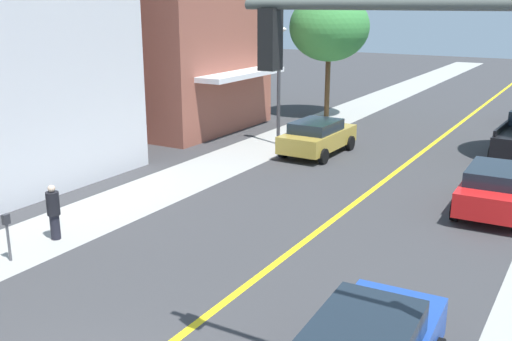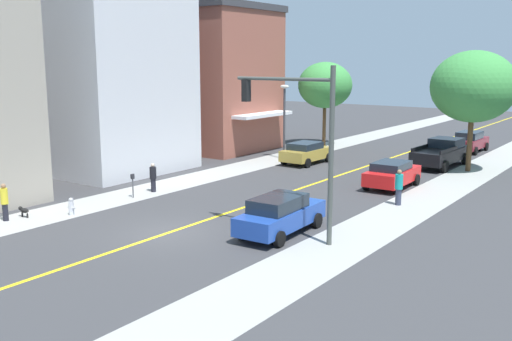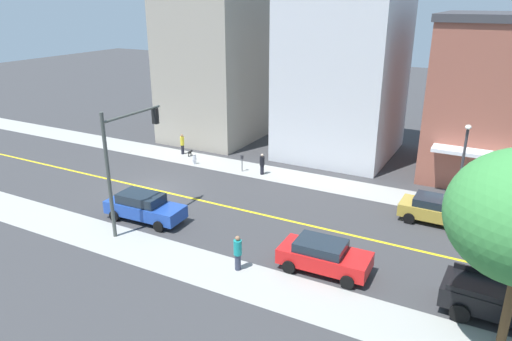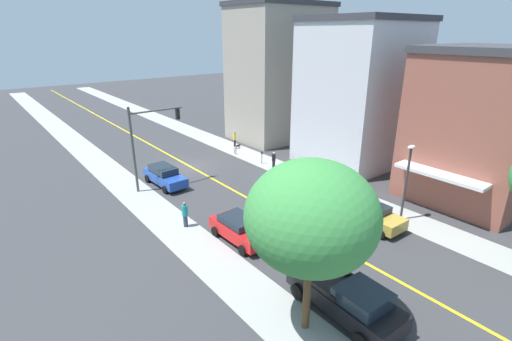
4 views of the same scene
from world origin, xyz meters
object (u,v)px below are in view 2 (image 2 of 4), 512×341
at_px(pedestrian_yellow_shirt, 4,201).
at_px(street_tree_right_corner, 325,85).
at_px(maroon_sedan_right_curb, 470,141).
at_px(blue_sedan_right_curb, 280,214).
at_px(pedestrian_black_shirt, 153,177).
at_px(traffic_light_mast, 303,127).
at_px(red_sedan_right_curb, 392,174).
at_px(street_lamp, 284,112).
at_px(small_dog, 24,210).
at_px(gold_sedan_left_curb, 306,152).
at_px(black_pickup_truck, 441,153).
at_px(pedestrian_teal_shirt, 399,187).
at_px(fire_hydrant, 71,207).
at_px(parking_meter, 133,182).
at_px(street_tree_left_near, 473,87).

bearing_deg(pedestrian_yellow_shirt, street_tree_right_corner, -23.69).
distance_m(street_tree_right_corner, maroon_sedan_right_curb, 12.27).
xyz_separation_m(blue_sedan_right_curb, pedestrian_black_shirt, (-9.92, 2.51, -0.01)).
bearing_deg(traffic_light_mast, red_sedan_right_curb, -85.61).
height_order(traffic_light_mast, street_lamp, traffic_light_mast).
relative_size(pedestrian_yellow_shirt, small_dog, 2.65).
xyz_separation_m(street_lamp, blue_sedan_right_curb, (10.06, -15.77, -2.55)).
xyz_separation_m(street_tree_right_corner, red_sedan_right_curb, (11.22, -12.33, -4.23)).
bearing_deg(maroon_sedan_right_curb, gold_sedan_left_curb, 148.00).
height_order(black_pickup_truck, pedestrian_yellow_shirt, black_pickup_truck).
bearing_deg(street_lamp, blue_sedan_right_curb, -57.46).
height_order(red_sedan_right_curb, black_pickup_truck, black_pickup_truck).
distance_m(maroon_sedan_right_curb, pedestrian_yellow_shirt, 34.26).
bearing_deg(small_dog, street_lamp, -96.33).
relative_size(red_sedan_right_curb, pedestrian_teal_shirt, 2.41).
height_order(street_tree_right_corner, black_pickup_truck, street_tree_right_corner).
relative_size(black_pickup_truck, pedestrian_teal_shirt, 3.19).
bearing_deg(fire_hydrant, maroon_sedan_right_curb, 72.62).
distance_m(parking_meter, traffic_light_mast, 11.49).
relative_size(street_lamp, red_sedan_right_curb, 1.24).
distance_m(traffic_light_mast, pedestrian_teal_shirt, 8.43).
distance_m(gold_sedan_left_curb, black_pickup_truck, 9.07).
relative_size(street_tree_left_near, blue_sedan_right_curb, 1.59).
distance_m(maroon_sedan_right_curb, blue_sedan_right_curb, 26.94).
xyz_separation_m(fire_hydrant, pedestrian_teal_shirt, (11.53, 10.65, 0.53)).
height_order(parking_meter, street_lamp, street_lamp).
xyz_separation_m(traffic_light_mast, street_lamp, (-11.13, 15.86, -1.11)).
distance_m(street_lamp, pedestrian_teal_shirt, 14.89).
height_order(parking_meter, red_sedan_right_curb, red_sedan_right_curb).
height_order(street_tree_left_near, street_tree_right_corner, street_tree_left_near).
bearing_deg(street_tree_right_corner, pedestrian_black_shirt, -87.01).
distance_m(street_tree_left_near, street_lamp, 12.79).
xyz_separation_m(maroon_sedan_right_curb, pedestrian_yellow_shirt, (-11.01, -32.44, 0.07)).
relative_size(gold_sedan_left_curb, pedestrian_teal_shirt, 2.37).
bearing_deg(street_tree_left_near, black_pickup_truck, 162.65).
xyz_separation_m(gold_sedan_left_curb, pedestrian_black_shirt, (-2.21, -12.48, 0.03)).
distance_m(fire_hydrant, maroon_sedan_right_curb, 31.56).
height_order(traffic_light_mast, pedestrian_teal_shirt, traffic_light_mast).
relative_size(street_tree_right_corner, fire_hydrant, 8.35).
height_order(blue_sedan_right_curb, small_dog, blue_sedan_right_curb).
height_order(street_tree_right_corner, small_dog, street_tree_right_corner).
xyz_separation_m(street_tree_left_near, street_lamp, (-12.28, -2.95, -2.03)).
xyz_separation_m(street_lamp, gold_sedan_left_curb, (2.35, -0.78, -2.60)).
xyz_separation_m(street_tree_left_near, street_tree_right_corner, (-13.24, 4.68, -0.39)).
distance_m(street_tree_left_near, street_tree_right_corner, 14.05).
height_order(maroon_sedan_right_curb, pedestrian_teal_shirt, pedestrian_teal_shirt).
bearing_deg(red_sedan_right_curb, gold_sedan_left_curb, 62.09).
relative_size(fire_hydrant, pedestrian_yellow_shirt, 0.49).
bearing_deg(gold_sedan_left_curb, street_tree_left_near, -68.44).
bearing_deg(pedestrian_black_shirt, parking_meter, 60.39).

